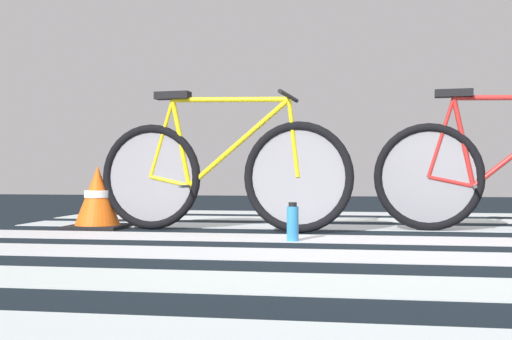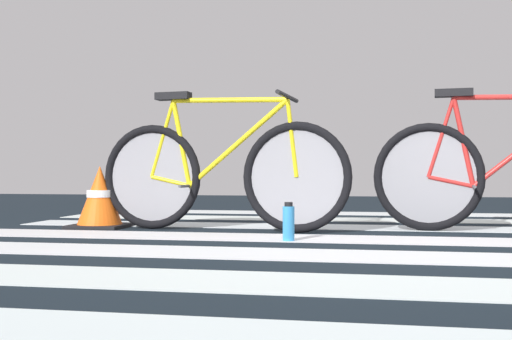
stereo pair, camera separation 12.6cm
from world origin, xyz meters
name	(u,v)px [view 2 (the right image)]	position (x,y,z in m)	size (l,w,h in m)	color
ground	(395,249)	(0.00, 0.00, 0.01)	(18.00, 14.00, 0.02)	black
crosswalk_markings	(387,247)	(-0.04, -0.02, 0.02)	(5.48, 5.74, 0.00)	silver
bicycle_1_of_2	(221,173)	(-1.10, 0.73, 0.41)	(1.73, 0.52, 0.93)	black
bicycle_2_of_2	(511,173)	(0.75, 0.90, 0.41)	(1.73, 0.52, 0.93)	black
water_bottle	(289,223)	(-0.58, 0.18, 0.12)	(0.07, 0.07, 0.22)	#3290D7
traffic_cone	(100,199)	(-2.00, 0.81, 0.22)	(0.38, 0.38, 0.43)	black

